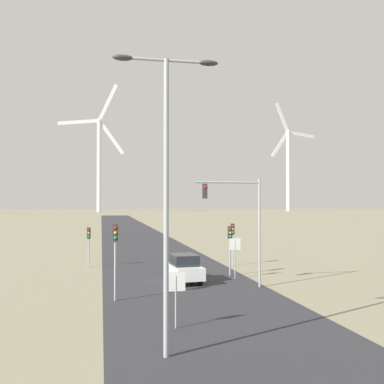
{
  "coord_description": "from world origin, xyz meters",
  "views": [
    {
      "loc": [
        -5.1,
        -6.99,
        5.3
      ],
      "look_at": [
        0.0,
        18.17,
        5.85
      ],
      "focal_mm": 42.0,
      "sensor_mm": 36.0,
      "label": 1
    }
  ],
  "objects_px": {
    "streetlamp": "(166,168)",
    "traffic_light_post_near_right": "(230,239)",
    "car_approaching": "(184,268)",
    "wind_turbine_center": "(288,163)",
    "stop_sign_far": "(235,250)",
    "traffic_light_post_mid_left": "(89,238)",
    "stop_sign_near": "(176,289)",
    "traffic_light_post_near_left": "(115,245)",
    "traffic_light_post_mid_right": "(233,235)",
    "traffic_light_mast_overhead": "(239,211)",
    "wind_turbine_left": "(99,155)"
  },
  "relations": [
    {
      "from": "traffic_light_post_near_right",
      "to": "traffic_light_post_mid_right",
      "type": "bearing_deg",
      "value": 71.28
    },
    {
      "from": "stop_sign_far",
      "to": "wind_turbine_center",
      "type": "xyz_separation_m",
      "value": [
        94.65,
        207.72,
        25.45
      ]
    },
    {
      "from": "traffic_light_post_mid_left",
      "to": "traffic_light_mast_overhead",
      "type": "height_order",
      "value": "traffic_light_mast_overhead"
    },
    {
      "from": "traffic_light_post_near_left",
      "to": "car_approaching",
      "type": "height_order",
      "value": "traffic_light_post_near_left"
    },
    {
      "from": "traffic_light_post_near_left",
      "to": "wind_turbine_center",
      "type": "relative_size",
      "value": 0.07
    },
    {
      "from": "stop_sign_near",
      "to": "traffic_light_post_near_right",
      "type": "relative_size",
      "value": 0.67
    },
    {
      "from": "stop_sign_near",
      "to": "traffic_light_post_near_left",
      "type": "distance_m",
      "value": 6.4
    },
    {
      "from": "traffic_light_post_near_left",
      "to": "traffic_light_post_mid_left",
      "type": "bearing_deg",
      "value": 97.65
    },
    {
      "from": "traffic_light_post_near_right",
      "to": "car_approaching",
      "type": "bearing_deg",
      "value": -153.97
    },
    {
      "from": "stop_sign_far",
      "to": "traffic_light_mast_overhead",
      "type": "xyz_separation_m",
      "value": [
        -0.73,
        -3.22,
        2.78
      ]
    },
    {
      "from": "streetlamp",
      "to": "traffic_light_post_mid_right",
      "type": "height_order",
      "value": "streetlamp"
    },
    {
      "from": "streetlamp",
      "to": "car_approaching",
      "type": "height_order",
      "value": "streetlamp"
    },
    {
      "from": "streetlamp",
      "to": "traffic_light_post_near_right",
      "type": "height_order",
      "value": "streetlamp"
    },
    {
      "from": "streetlamp",
      "to": "wind_turbine_center",
      "type": "distance_m",
      "value": 245.21
    },
    {
      "from": "streetlamp",
      "to": "car_approaching",
      "type": "relative_size",
      "value": 2.44
    },
    {
      "from": "traffic_light_post_near_left",
      "to": "traffic_light_post_near_right",
      "type": "distance_m",
      "value": 10.63
    },
    {
      "from": "traffic_light_post_near_right",
      "to": "wind_turbine_left",
      "type": "distance_m",
      "value": 209.01
    },
    {
      "from": "traffic_light_post_mid_left",
      "to": "wind_turbine_center",
      "type": "bearing_deg",
      "value": 62.41
    },
    {
      "from": "traffic_light_post_near_left",
      "to": "car_approaching",
      "type": "distance_m",
      "value": 6.98
    },
    {
      "from": "car_approaching",
      "to": "wind_turbine_left",
      "type": "height_order",
      "value": "wind_turbine_left"
    },
    {
      "from": "streetlamp",
      "to": "traffic_light_post_mid_left",
      "type": "relative_size",
      "value": 3.2
    },
    {
      "from": "stop_sign_near",
      "to": "car_approaching",
      "type": "distance_m",
      "value": 10.88
    },
    {
      "from": "traffic_light_post_near_right",
      "to": "traffic_light_post_mid_left",
      "type": "distance_m",
      "value": 11.8
    },
    {
      "from": "stop_sign_near",
      "to": "traffic_light_post_mid_left",
      "type": "relative_size",
      "value": 0.73
    },
    {
      "from": "traffic_light_post_mid_right",
      "to": "wind_turbine_left",
      "type": "relative_size",
      "value": 0.05
    },
    {
      "from": "traffic_light_post_near_right",
      "to": "wind_turbine_left",
      "type": "height_order",
      "value": "wind_turbine_left"
    },
    {
      "from": "stop_sign_far",
      "to": "traffic_light_post_near_right",
      "type": "xyz_separation_m",
      "value": [
        0.02,
        1.25,
        0.65
      ]
    },
    {
      "from": "traffic_light_post_near_left",
      "to": "traffic_light_post_near_right",
      "type": "bearing_deg",
      "value": 38.44
    },
    {
      "from": "streetlamp",
      "to": "stop_sign_near",
      "type": "xyz_separation_m",
      "value": [
        0.89,
        3.34,
        -4.82
      ]
    },
    {
      "from": "stop_sign_far",
      "to": "traffic_light_post_mid_left",
      "type": "relative_size",
      "value": 0.86
    },
    {
      "from": "car_approaching",
      "to": "wind_turbine_center",
      "type": "height_order",
      "value": "wind_turbine_center"
    },
    {
      "from": "traffic_light_post_near_left",
      "to": "traffic_light_post_mid_right",
      "type": "relative_size",
      "value": 1.18
    },
    {
      "from": "stop_sign_near",
      "to": "car_approaching",
      "type": "bearing_deg",
      "value": 77.81
    },
    {
      "from": "traffic_light_post_mid_left",
      "to": "wind_turbine_center",
      "type": "height_order",
      "value": "wind_turbine_center"
    },
    {
      "from": "traffic_light_post_mid_right",
      "to": "wind_turbine_center",
      "type": "bearing_deg",
      "value": 65.24
    },
    {
      "from": "traffic_light_post_near_left",
      "to": "wind_turbine_center",
      "type": "xyz_separation_m",
      "value": [
        102.95,
        213.08,
        24.4
      ]
    },
    {
      "from": "traffic_light_post_near_left",
      "to": "stop_sign_far",
      "type": "bearing_deg",
      "value": 32.81
    },
    {
      "from": "traffic_light_post_mid_right",
      "to": "wind_turbine_center",
      "type": "xyz_separation_m",
      "value": [
        93.0,
        201.64,
        24.84
      ]
    },
    {
      "from": "stop_sign_near",
      "to": "wind_turbine_left",
      "type": "bearing_deg",
      "value": 91.1
    },
    {
      "from": "traffic_light_post_near_left",
      "to": "traffic_light_mast_overhead",
      "type": "distance_m",
      "value": 8.06
    },
    {
      "from": "traffic_light_post_mid_right",
      "to": "car_approaching",
      "type": "distance_m",
      "value": 8.67
    },
    {
      "from": "stop_sign_near",
      "to": "traffic_light_post_near_right",
      "type": "distance_m",
      "value": 13.82
    },
    {
      "from": "traffic_light_post_mid_left",
      "to": "stop_sign_near",
      "type": "bearing_deg",
      "value": -77.72
    },
    {
      "from": "traffic_light_post_near_left",
      "to": "traffic_light_post_mid_left",
      "type": "height_order",
      "value": "traffic_light_post_near_left"
    },
    {
      "from": "traffic_light_post_mid_right",
      "to": "car_approaching",
      "type": "bearing_deg",
      "value": -128.8
    },
    {
      "from": "traffic_light_mast_overhead",
      "to": "wind_turbine_center",
      "type": "height_order",
      "value": "wind_turbine_center"
    },
    {
      "from": "car_approaching",
      "to": "traffic_light_post_near_left",
      "type": "bearing_deg",
      "value": -133.92
    },
    {
      "from": "traffic_light_mast_overhead",
      "to": "car_approaching",
      "type": "relative_size",
      "value": 1.6
    },
    {
      "from": "wind_turbine_left",
      "to": "wind_turbine_center",
      "type": "bearing_deg",
      "value": -0.3
    },
    {
      "from": "streetlamp",
      "to": "traffic_light_post_mid_right",
      "type": "distance_m",
      "value": 22.62
    }
  ]
}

